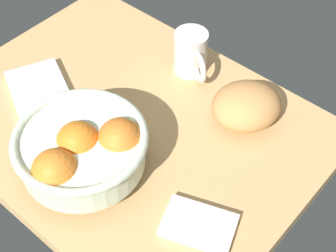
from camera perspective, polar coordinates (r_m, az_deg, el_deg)
name	(u,v)px	position (r cm, az deg, el deg)	size (l,w,h in cm)	color
ground_plane	(128,124)	(101.65, -4.46, 0.18)	(73.25, 54.86, 3.00)	tan
fruit_bowl	(83,149)	(88.52, -9.47, -2.57)	(23.32, 23.32, 11.17)	silver
bread_loaf	(246,106)	(98.32, 8.67, 2.21)	(13.44, 11.77, 7.91)	tan
napkin_folded	(39,90)	(108.01, -14.13, 3.88)	(15.13, 10.93, 1.47)	silver
napkin_spare	(199,225)	(85.55, 3.43, -10.92)	(11.82, 7.59, 1.51)	silver
mug	(193,54)	(107.01, 2.75, 7.98)	(10.54, 8.30, 9.38)	silver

